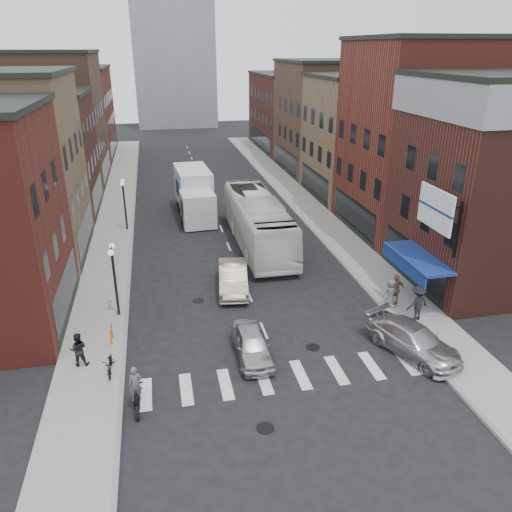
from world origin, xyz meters
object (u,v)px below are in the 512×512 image
(bike_rack, at_px, (111,334))
(curb_car, at_px, (413,340))
(streetlamp_near, at_px, (113,268))
(ped_right_a, at_px, (418,303))
(box_truck, at_px, (194,194))
(sedan_left_far, at_px, (233,278))
(ped_left_solo, at_px, (78,349))
(streetlamp_far, at_px, (124,195))
(billboard_sign, at_px, (437,210))
(motorcycle_rider, at_px, (136,390))
(ped_right_b, at_px, (396,290))
(sedan_left_near, at_px, (252,345))
(parked_bicycle, at_px, (110,364))
(ped_right_c, at_px, (391,293))
(transit_bus, at_px, (258,221))

(bike_rack, height_order, curb_car, curb_car)
(streetlamp_near, bearing_deg, ped_right_a, -13.60)
(box_truck, relative_size, curb_car, 1.81)
(box_truck, height_order, sedan_left_far, box_truck)
(streetlamp_near, relative_size, ped_left_solo, 2.53)
(streetlamp_far, bearing_deg, billboard_sign, -47.59)
(motorcycle_rider, xyz_separation_m, ped_left_solo, (-2.61, 3.42, 0.04))
(box_truck, distance_m, motorcycle_rider, 25.20)
(curb_car, xyz_separation_m, ped_right_b, (1.23, 4.44, 0.36))
(sedan_left_near, relative_size, parked_bicycle, 2.44)
(curb_car, height_order, ped_right_b, ped_right_b)
(streetlamp_far, bearing_deg, ped_right_c, -47.33)
(billboard_sign, relative_size, ped_right_a, 1.89)
(billboard_sign, distance_m, bike_rack, 17.14)
(ped_right_c, bearing_deg, box_truck, -67.92)
(streetlamp_near, bearing_deg, billboard_sign, -12.35)
(streetlamp_far, bearing_deg, ped_left_solo, -94.67)
(transit_bus, height_order, sedan_left_near, transit_bus)
(sedan_left_far, relative_size, parked_bicycle, 2.95)
(sedan_left_far, distance_m, curb_car, 11.15)
(streetlamp_far, xyz_separation_m, bike_rack, (-0.20, -16.70, -2.36))
(bike_rack, bearing_deg, ped_right_c, 2.47)
(motorcycle_rider, xyz_separation_m, ped_right_c, (13.70, 5.80, 0.03))
(sedan_left_far, xyz_separation_m, ped_left_solo, (-8.11, -6.43, 0.18))
(curb_car, distance_m, ped_right_c, 4.47)
(transit_bus, xyz_separation_m, sedan_left_far, (-2.98, -6.96, -1.03))
(box_truck, distance_m, curb_car, 24.76)
(streetlamp_near, relative_size, box_truck, 0.46)
(sedan_left_far, distance_m, parked_bicycle, 9.91)
(transit_bus, distance_m, ped_right_b, 12.29)
(box_truck, xyz_separation_m, ped_right_a, (9.81, -20.65, -0.77))
(box_truck, bearing_deg, streetlamp_near, -111.93)
(streetlamp_near, bearing_deg, sedan_left_near, -39.31)
(ped_right_a, bearing_deg, bike_rack, -15.76)
(billboard_sign, height_order, curb_car, billboard_sign)
(bike_rack, bearing_deg, sedan_left_far, 34.65)
(transit_bus, bearing_deg, ped_right_a, -64.96)
(billboard_sign, distance_m, streetlamp_far, 23.92)
(curb_car, relative_size, ped_right_b, 2.66)
(transit_bus, xyz_separation_m, ped_right_a, (5.92, -12.71, -0.69))
(streetlamp_far, relative_size, ped_right_c, 2.56)
(bike_rack, bearing_deg, streetlamp_far, 89.31)
(billboard_sign, height_order, box_truck, billboard_sign)
(billboard_sign, height_order, motorcycle_rider, billboard_sign)
(ped_left_solo, bearing_deg, parked_bicycle, 149.23)
(streetlamp_near, relative_size, ped_right_b, 2.20)
(curb_car, relative_size, ped_left_solo, 3.04)
(box_truck, bearing_deg, ped_left_solo, -111.97)
(motorcycle_rider, xyz_separation_m, transit_bus, (8.48, 16.82, 0.89))
(sedan_left_far, height_order, ped_right_c, ped_right_c)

